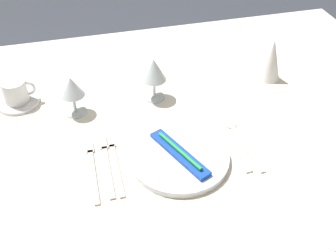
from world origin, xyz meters
The scene contains 13 objects.
dining_table centered at (0.00, 0.00, 0.66)m, with size 1.80×1.11×0.74m.
dinner_plate centered at (0.03, -0.20, 0.75)m, with size 0.26×0.26×0.02m, color white.
toothbrush_package centered at (0.03, -0.20, 0.77)m, with size 0.12×0.21×0.02m.
fork_outer centered at (-0.13, -0.17, 0.74)m, with size 0.02×0.22×0.00m.
fork_inner centered at (-0.15, -0.17, 0.74)m, with size 0.02×0.22×0.00m.
fork_salad centered at (-0.19, -0.18, 0.74)m, with size 0.02×0.22×0.00m.
dinner_knife centered at (0.19, -0.18, 0.74)m, with size 0.02×0.23×0.00m.
spoon_soup centered at (0.22, -0.17, 0.74)m, with size 0.03×0.22×0.01m.
saucer_left centered at (-0.38, 0.16, 0.74)m, with size 0.13×0.13×0.01m, color white.
coffee_cup_left centered at (-0.38, 0.16, 0.79)m, with size 0.10×0.07×0.07m.
wine_glass_centre centered at (-0.21, 0.07, 0.83)m, with size 0.07×0.07×0.13m.
wine_glass_left centered at (0.03, 0.08, 0.84)m, with size 0.08×0.08×0.14m.
napkin_folded centered at (0.43, 0.10, 0.81)m, with size 0.08×0.08×0.15m, color white.
Camera 1 is at (-0.18, -0.93, 1.50)m, focal length 43.24 mm.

